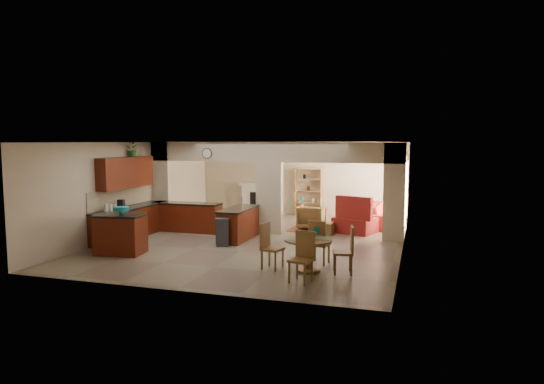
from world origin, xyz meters
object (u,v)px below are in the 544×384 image
(kitchen_island, at_px, (121,234))
(sofa, at_px, (385,215))
(dining_table, at_px, (308,250))
(armchair, at_px, (312,217))

(kitchen_island, distance_m, sofa, 8.61)
(kitchen_island, height_order, dining_table, kitchen_island)
(armchair, bearing_deg, kitchen_island, 51.86)
(kitchen_island, relative_size, armchair, 1.50)
(dining_table, xyz_separation_m, sofa, (1.18, 6.35, -0.12))
(armchair, bearing_deg, dining_table, 102.28)
(sofa, height_order, armchair, armchair)
(dining_table, bearing_deg, armchair, 101.62)
(dining_table, distance_m, sofa, 6.46)
(sofa, bearing_deg, armchair, 123.95)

